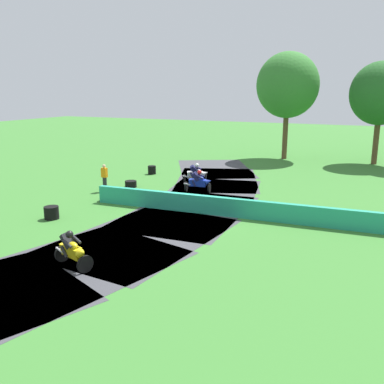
% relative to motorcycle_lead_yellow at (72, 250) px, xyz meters
% --- Properties ---
extents(ground_plane, '(120.00, 120.00, 0.00)m').
position_rel_motorcycle_lead_yellow_xyz_m(ground_plane, '(0.62, 7.89, -0.66)').
color(ground_plane, '#38752D').
extents(track_asphalt, '(10.54, 33.26, 0.01)m').
position_rel_motorcycle_lead_yellow_xyz_m(track_asphalt, '(-0.64, 7.82, -0.65)').
color(track_asphalt, '#3D3D42').
rests_on(track_asphalt, ground).
extents(safety_barrier, '(20.75, 1.37, 0.90)m').
position_rel_motorcycle_lead_yellow_xyz_m(safety_barrier, '(5.84, 8.16, -0.21)').
color(safety_barrier, '#239375').
rests_on(safety_barrier, ground).
extents(motorcycle_lead_yellow, '(1.69, 1.12, 1.43)m').
position_rel_motorcycle_lead_yellow_xyz_m(motorcycle_lead_yellow, '(0.00, 0.00, 0.00)').
color(motorcycle_lead_yellow, black).
rests_on(motorcycle_lead_yellow, ground).
extents(motorcycle_chase_blue, '(1.70, 0.96, 1.43)m').
position_rel_motorcycle_lead_yellow_xyz_m(motorcycle_chase_blue, '(-0.61, 11.78, 0.00)').
color(motorcycle_chase_blue, black).
rests_on(motorcycle_chase_blue, ground).
extents(motorcycle_trailing_white, '(1.73, 1.23, 1.43)m').
position_rel_motorcycle_lead_yellow_xyz_m(motorcycle_trailing_white, '(-1.78, 14.00, -0.01)').
color(motorcycle_trailing_white, black).
rests_on(motorcycle_trailing_white, ground).
extents(tire_stack_mid_a, '(0.68, 0.68, 0.60)m').
position_rel_motorcycle_lead_yellow_xyz_m(tire_stack_mid_a, '(-4.72, 4.07, -0.36)').
color(tire_stack_mid_a, black).
rests_on(tire_stack_mid_a, ground).
extents(tire_stack_mid_b, '(0.56, 0.56, 0.40)m').
position_rel_motorcycle_lead_yellow_xyz_m(tire_stack_mid_b, '(-4.46, 7.90, -0.46)').
color(tire_stack_mid_b, black).
rests_on(tire_stack_mid_b, ground).
extents(tire_stack_far, '(0.72, 0.72, 0.40)m').
position_rel_motorcycle_lead_yellow_xyz_m(tire_stack_far, '(-5.04, 11.33, -0.46)').
color(tire_stack_far, black).
rests_on(tire_stack_far, ground).
extents(tire_stack_extra_a, '(0.57, 0.57, 0.60)m').
position_rel_motorcycle_lead_yellow_xyz_m(tire_stack_extra_a, '(-6.00, 15.58, -0.36)').
color(tire_stack_extra_a, black).
rests_on(tire_stack_extra_a, ground).
extents(track_marshal, '(0.34, 0.24, 1.63)m').
position_rel_motorcycle_lead_yellow_xyz_m(track_marshal, '(-5.81, 9.72, 0.16)').
color(track_marshal, '#232328').
rests_on(track_marshal, ground).
extents(tree_mid_rise, '(5.28, 5.28, 9.08)m').
position_rel_motorcycle_lead_yellow_xyz_m(tree_mid_rise, '(0.99, 26.66, 5.63)').
color(tree_mid_rise, brown).
rests_on(tree_mid_rise, ground).
extents(tree_behind_barrier, '(4.75, 4.75, 8.14)m').
position_rel_motorcycle_lead_yellow_xyz_m(tree_behind_barrier, '(8.31, 27.01, 4.97)').
color(tree_behind_barrier, brown).
rests_on(tree_behind_barrier, ground).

